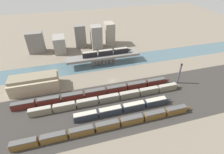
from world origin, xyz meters
TOP-DOWN VIEW (x-y plane):
  - ground_plane at (0.00, 0.00)m, footprint 400.00×400.00m
  - railbed_yard at (0.00, -24.00)m, footprint 280.00×42.00m
  - river_water at (0.00, 24.72)m, footprint 320.00×19.38m
  - bridge at (0.00, 24.72)m, footprint 56.82×9.33m
  - train_on_bridge at (3.03, 24.72)m, footprint 39.37×2.85m
  - train_yard_near at (-11.68, -37.85)m, footprint 91.35×3.07m
  - train_yard_mid at (-1.20, -29.08)m, footprint 56.37×3.12m
  - train_yard_far at (-5.97, -18.99)m, footprint 92.01×2.91m
  - train_yard_outer at (-12.50, -11.67)m, footprint 97.84×3.09m
  - warehouse_building at (-49.16, 4.90)m, footprint 29.08×13.21m
  - signal_tower at (41.21, -14.10)m, footprint 1.09×1.09m
  - city_block_far_left at (-51.37, 60.35)m, footprint 13.39×8.28m
  - city_block_left at (-31.82, 55.43)m, footprint 9.81×14.86m
  - city_block_center at (-12.90, 61.88)m, footprint 9.45×9.26m
  - city_block_right at (0.65, 54.41)m, footprint 9.30×9.76m
  - city_block_far_right at (14.17, 59.92)m, footprint 8.33×11.83m

SIDE VIEW (x-z plane):
  - ground_plane at x=0.00m, z-range 0.00..0.00m
  - river_water at x=0.00m, z-range 0.00..0.01m
  - railbed_yard at x=0.00m, z-range 0.00..0.01m
  - train_yard_near at x=-11.68m, z-range -0.03..4.00m
  - train_yard_far at x=-5.97m, z-range -0.03..4.07m
  - train_yard_outer at x=-12.50m, z-range -0.03..4.14m
  - train_yard_mid at x=-1.20m, z-range -0.04..4.15m
  - warehouse_building at x=-49.16m, z-range -0.24..9.49m
  - bridge at x=0.00m, z-range 1.84..9.02m
  - city_block_left at x=-31.82m, z-range 0.00..13.86m
  - signal_tower at x=41.21m, z-range -0.23..14.52m
  - city_block_far_left at x=-51.37m, z-range 0.00..17.91m
  - train_on_bridge at x=3.03m, z-range 7.14..11.30m
  - city_block_center at x=-12.90m, z-range 0.00..20.29m
  - city_block_far_right at x=14.17m, z-range 0.00..20.52m
  - city_block_right at x=0.65m, z-range 0.00..20.54m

